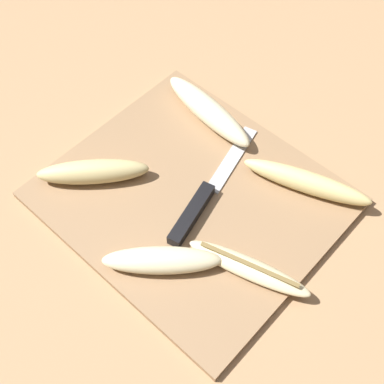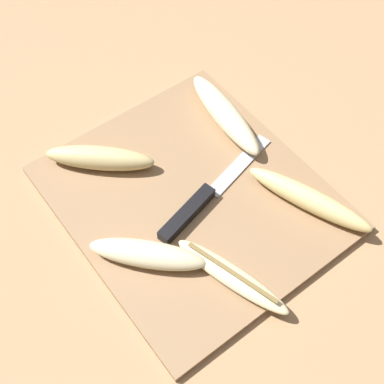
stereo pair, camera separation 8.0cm
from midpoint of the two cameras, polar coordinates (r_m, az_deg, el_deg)
The scene contains 8 objects.
ground_plane at distance 0.82m, azimuth 2.79°, elevation -1.07°, with size 4.00×4.00×0.00m, color tan.
cutting_board at distance 0.81m, azimuth 2.81°, elevation -0.84°, with size 0.41×0.36×0.01m.
knife at distance 0.79m, azimuth 3.44°, elevation -1.45°, with size 0.08×0.25×0.02m.
banana_cream_curved at distance 0.74m, azimuth 7.39°, elevation -9.11°, with size 0.18×0.08×0.02m.
banana_spotted_left at distance 0.83m, azimuth -7.11°, elevation 3.42°, with size 0.14×0.15×0.04m.
banana_pale_long at distance 0.74m, azimuth -1.69°, elevation -6.90°, with size 0.15×0.14×0.03m.
banana_bright_far at distance 0.89m, azimuth 6.14°, elevation 8.11°, with size 0.20×0.07×0.04m.
banana_golden_short at distance 0.81m, azimuth 15.14°, elevation -0.94°, with size 0.20×0.10×0.03m.
Camera 2 is at (0.36, -0.27, 0.68)m, focal length 50.00 mm.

